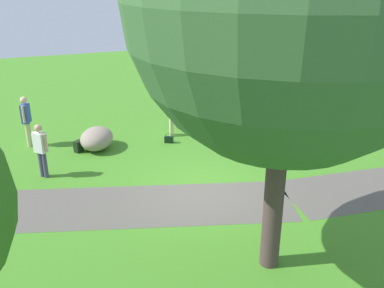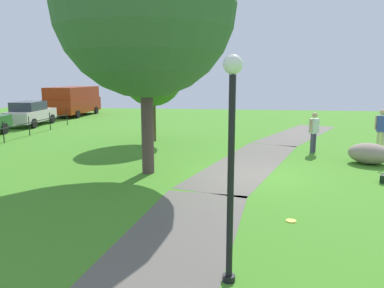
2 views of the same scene
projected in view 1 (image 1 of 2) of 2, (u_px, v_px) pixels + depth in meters
ground_plane at (203, 193)px, 11.73m from camera, size 48.00×48.00×0.00m
footpath_segment_mid at (141, 205)px, 11.11m from camera, size 8.29×4.46×0.01m
large_shade_tree at (290, 1)px, 6.92m from camera, size 5.62×5.62×8.08m
lawn_boulder at (97, 139)px, 14.58m from camera, size 1.59×1.78×0.76m
woman_with_handbag at (171, 110)px, 15.53m from camera, size 0.39×0.46×1.75m
man_near_boulder at (41, 147)px, 12.32m from camera, size 0.42×0.43×1.67m
passerby_on_path at (26, 118)px, 14.55m from camera, size 0.34×0.50×1.81m
handbag_on_grass at (169, 139)px, 15.18m from camera, size 0.37×0.37×0.31m
backpack_by_boulder at (78, 146)px, 14.40m from camera, size 0.35×0.35×0.40m
frisbee_on_grass at (301, 161)px, 13.71m from camera, size 0.22×0.22×0.02m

